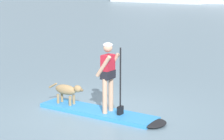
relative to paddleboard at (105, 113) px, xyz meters
name	(u,v)px	position (x,y,z in m)	size (l,w,h in m)	color
ground_plane	(97,114)	(-0.22, 0.05, -0.05)	(400.00, 400.00, 0.00)	slate
paddleboard	(105,113)	(0.00, 0.00, 0.00)	(3.46, 1.38, 0.10)	#338CD8
person_paddler	(108,72)	(0.10, -0.02, 1.03)	(0.65, 0.55, 1.69)	tan
dog	(67,90)	(-1.13, 0.24, 0.41)	(1.11, 0.35, 0.54)	#997A51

